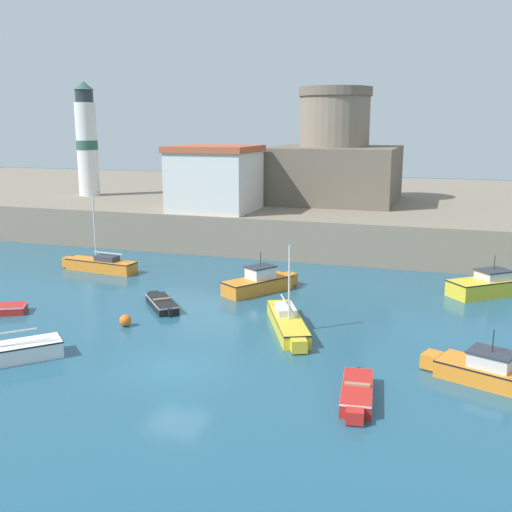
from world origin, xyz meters
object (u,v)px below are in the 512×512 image
dinghy_black_8 (162,303)px  dinghy_red_2 (357,393)px  mooring_buoy (125,320)px  fortress (334,163)px  harbor_shed_near_wharf (215,178)px  motorboat_orange_5 (260,282)px  sailboat_yellow_6 (288,322)px  motorboat_yellow_9 (492,285)px  motorboat_orange_3 (491,372)px  sailboat_orange_7 (100,264)px  lighthouse (87,141)px

dinghy_black_8 → dinghy_red_2: bearing=-33.8°
dinghy_red_2 → mooring_buoy: 13.39m
fortress → harbor_shed_near_wharf: fortress is taller
motorboat_orange_5 → mooring_buoy: (-4.54, -8.28, -0.29)m
sailboat_yellow_6 → motorboat_yellow_9: size_ratio=1.14×
fortress → dinghy_black_8: bearing=-99.8°
motorboat_orange_5 → dinghy_red_2: bearing=-58.5°
dinghy_black_8 → sailboat_yellow_6: bearing=-10.5°
motorboat_orange_5 → fortress: fortress is taller
motorboat_orange_3 → sailboat_orange_7: sailboat_orange_7 is taller
dinghy_red_2 → dinghy_black_8: bearing=146.2°
motorboat_orange_3 → mooring_buoy: size_ratio=8.79×
fortress → sailboat_yellow_6: bearing=-83.4°
fortress → harbor_shed_near_wharf: 12.39m
fortress → motorboat_orange_5: bearing=-90.7°
sailboat_orange_7 → motorboat_yellow_9: bearing=5.0°
sailboat_yellow_6 → mooring_buoy: (-8.00, -2.02, -0.13)m
motorboat_orange_5 → dinghy_black_8: 6.44m
mooring_buoy → fortress: bearing=80.8°
dinghy_black_8 → fortress: fortress is taller
motorboat_yellow_9 → fortress: 22.83m
dinghy_red_2 → motorboat_yellow_9: motorboat_yellow_9 is taller
lighthouse → harbor_shed_near_wharf: bearing=-20.6°
motorboat_yellow_9 → sailboat_orange_7: bearing=-175.0°
mooring_buoy → motorboat_orange_5: bearing=61.2°
dinghy_black_8 → motorboat_yellow_9: (17.76, 8.63, 0.34)m
dinghy_red_2 → motorboat_yellow_9: 17.72m
sailboat_yellow_6 → lighthouse: 37.31m
dinghy_black_8 → harbor_shed_near_wharf: (-3.48, 16.81, 5.51)m
dinghy_red_2 → motorboat_orange_3: motorboat_orange_3 is taller
sailboat_yellow_6 → motorboat_yellow_9: bearing=45.0°
dinghy_black_8 → harbor_shed_near_wharf: 18.03m
lighthouse → harbor_shed_near_wharf: lighthouse is taller
motorboat_orange_5 → sailboat_orange_7: size_ratio=0.85×
motorboat_orange_3 → sailboat_orange_7: (-25.07, 11.44, 0.00)m
mooring_buoy → dinghy_red_2: bearing=-20.8°
sailboat_orange_7 → lighthouse: (-11.47, 16.44, 7.95)m
dinghy_red_2 → sailboat_orange_7: 24.96m
sailboat_orange_7 → motorboat_yellow_9: sailboat_orange_7 is taller
mooring_buoy → harbor_shed_near_wharf: harbor_shed_near_wharf is taller
dinghy_black_8 → motorboat_yellow_9: motorboat_yellow_9 is taller
dinghy_red_2 → motorboat_orange_5: bearing=121.5°
motorboat_orange_5 → dinghy_black_8: motorboat_orange_5 is taller
dinghy_black_8 → fortress: bearing=80.2°
dinghy_red_2 → motorboat_yellow_9: size_ratio=0.74×
fortress → lighthouse: bearing=-171.9°
sailboat_yellow_6 → lighthouse: bearing=138.3°
dinghy_red_2 → fortress: size_ratio=0.35×
sailboat_orange_7 → dinghy_black_8: bearing=-38.6°
harbor_shed_near_wharf → dinghy_black_8: bearing=-78.3°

